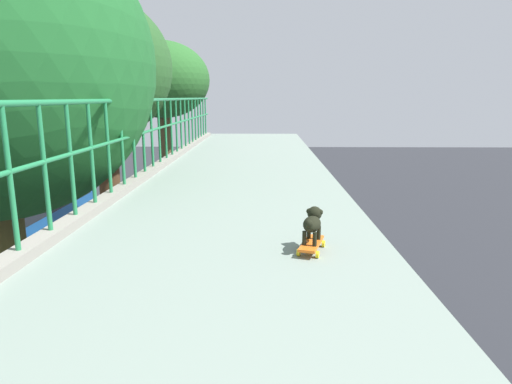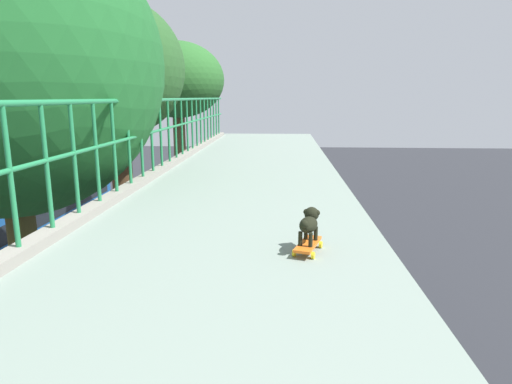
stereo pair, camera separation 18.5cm
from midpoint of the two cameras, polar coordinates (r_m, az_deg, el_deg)
The scene contains 5 objects.
city_bus at distance 21.44m, azimuth -28.97°, elevation -3.11°, with size 2.65×11.39×3.07m.
roadside_tree_far at distance 12.57m, azimuth -19.66°, elevation 14.02°, with size 3.62×3.62×9.36m.
roadside_tree_farthest at distance 19.00m, azimuth -12.26°, elevation 13.53°, with size 3.85×3.85×9.08m.
toy_skateboard at distance 3.90m, azimuth 5.82°, elevation -6.73°, with size 0.28×0.48×0.08m.
small_dog at distance 3.87m, azimuth 5.97°, elevation -3.84°, with size 0.22×0.35×0.29m.
Camera 1 is at (1.76, -1.72, 6.84)m, focal length 30.98 mm.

